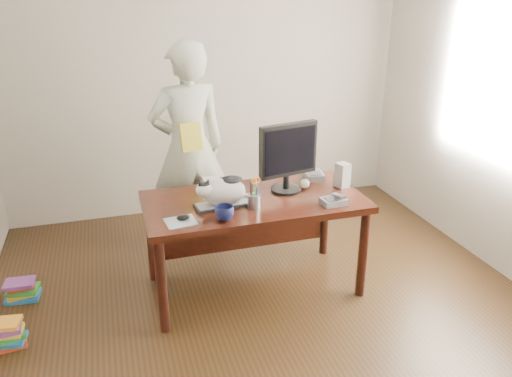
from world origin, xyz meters
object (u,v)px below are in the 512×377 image
at_px(desk, 251,213).
at_px(book_stack, 213,183).
at_px(keyboard, 224,204).
at_px(pen_cup, 254,200).
at_px(speaker, 342,175).
at_px(person, 188,148).
at_px(baseball, 305,184).
at_px(book_pile_a, 6,335).
at_px(book_pile_b, 22,290).
at_px(coffee_mug, 224,213).
at_px(phone, 334,201).
at_px(cat, 222,191).
at_px(calculator, 314,175).
at_px(mouse, 183,217).
at_px(monitor, 288,154).

xyz_separation_m(desk, book_stack, (-0.24, 0.22, 0.18)).
xyz_separation_m(keyboard, pen_cup, (0.19, -0.10, 0.05)).
relative_size(pen_cup, speaker, 1.20).
bearing_deg(person, baseball, 126.21).
height_order(baseball, book_pile_a, baseball).
bearing_deg(book_pile_b, coffee_mug, -23.97).
bearing_deg(person, book_stack, 91.03).
distance_m(phone, speaker, 0.35).
relative_size(cat, phone, 2.20).
distance_m(cat, book_pile_b, 1.72).
height_order(keyboard, calculator, calculator).
bearing_deg(book_stack, book_pile_a, -152.70).
distance_m(coffee_mug, book_pile_a, 1.63).
xyz_separation_m(pen_cup, person, (-0.28, 1.04, 0.09)).
distance_m(desk, mouse, 0.65).
height_order(monitor, speaker, monitor).
relative_size(desk, cat, 3.97).
height_order(monitor, pen_cup, monitor).
xyz_separation_m(keyboard, person, (-0.09, 0.94, 0.14)).
distance_m(cat, phone, 0.80).
xyz_separation_m(baseball, book_pile_a, (-2.19, -0.29, -0.70)).
height_order(baseball, calculator, baseball).
height_order(cat, mouse, cat).
xyz_separation_m(speaker, person, (-1.04, 0.85, 0.06)).
bearing_deg(baseball, monitor, -171.51).
xyz_separation_m(desk, speaker, (0.72, -0.05, 0.24)).
distance_m(coffee_mug, calculator, 1.03).
distance_m(desk, baseball, 0.47).
relative_size(monitor, book_pile_b, 2.04).
bearing_deg(mouse, book_pile_a, 173.50).
bearing_deg(book_stack, speaker, -7.26).
height_order(cat, book_pile_a, cat).
bearing_deg(keyboard, pen_cup, -32.64).
distance_m(coffee_mug, baseball, 0.81).
xyz_separation_m(keyboard, book_stack, (0.00, 0.36, 0.02)).
distance_m(desk, book_stack, 0.37).
bearing_deg(book_pile_b, book_stack, -1.81).
bearing_deg(baseball, book_pile_a, -172.55).
relative_size(coffee_mug, phone, 0.69).
relative_size(coffee_mug, person, 0.07).
height_order(calculator, book_pile_a, calculator).
bearing_deg(book_stack, cat, -83.38).
distance_m(person, book_pile_b, 1.71).
relative_size(baseball, book_stack, 0.33).
bearing_deg(monitor, baseball, -3.27).
xyz_separation_m(monitor, phone, (0.24, -0.32, -0.27)).
xyz_separation_m(coffee_mug, person, (-0.04, 1.16, 0.11)).
xyz_separation_m(keyboard, baseball, (0.67, 0.15, 0.02)).
xyz_separation_m(book_stack, book_pile_b, (-1.48, 0.05, -0.71)).
height_order(desk, baseball, baseball).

